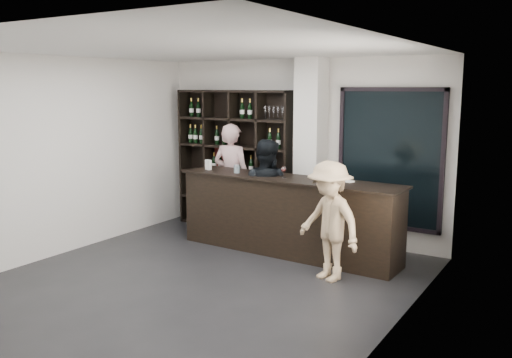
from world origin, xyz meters
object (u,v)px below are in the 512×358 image
Objects in this scene: customer at (329,221)px; taster_black at (265,194)px; wine_shelf at (235,160)px; tasting_counter at (288,216)px; taster_pink at (232,178)px.

taster_black is at bearing 172.62° from customer.
tasting_counter is at bearing -28.52° from wine_shelf.
wine_shelf is 1.30× the size of taster_pink.
customer is at bearing 143.83° from taster_black.
tasting_counter is 1.63m from taster_pink.
wine_shelf reaches higher than taster_black.
tasting_counter is 0.53m from taster_black.
taster_pink is 1.10× the size of taster_black.
taster_pink is at bearing 172.76° from customer.
wine_shelf is at bearing -77.82° from taster_pink.
customer is (0.98, -0.70, 0.20)m from tasting_counter.
tasting_counter is at bearing 160.46° from taster_black.
wine_shelf reaches higher than tasting_counter.
taster_pink reaches higher than taster_black.
taster_pink is 2.79m from customer.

